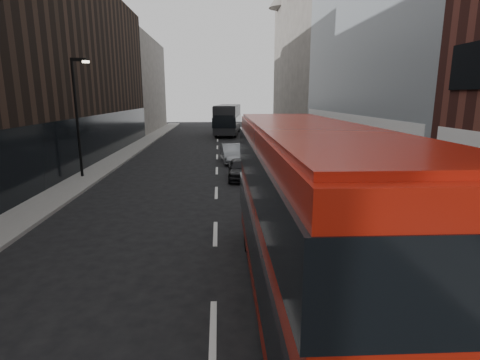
{
  "coord_description": "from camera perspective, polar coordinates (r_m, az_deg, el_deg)",
  "views": [
    {
      "loc": [
        0.18,
        -5.13,
        4.97
      ],
      "look_at": [
        0.8,
        5.87,
        2.5
      ],
      "focal_mm": 28.0,
      "sensor_mm": 36.0,
      "label": 1
    }
  ],
  "objects": [
    {
      "name": "building_modern_block",
      "position": [
        28.89,
        21.42,
        21.64
      ],
      "size": [
        5.03,
        22.0,
        20.0
      ],
      "color": "#9EA2A8",
      "rests_on": "ground"
    },
    {
      "name": "car_b",
      "position": [
        28.8,
        -1.27,
        4.1
      ],
      "size": [
        1.79,
        4.32,
        1.39
      ],
      "primitive_type": "imported",
      "rotation": [
        0.0,
        0.0,
        0.08
      ],
      "color": "gray",
      "rests_on": "ground"
    },
    {
      "name": "street_lamp",
      "position": [
        24.62,
        -23.52,
        9.77
      ],
      "size": [
        1.06,
        0.22,
        7.0
      ],
      "color": "black",
      "rests_on": "sidewalk_left"
    },
    {
      "name": "red_bus",
      "position": [
        8.7,
        10.14,
        -4.59
      ],
      "size": [
        2.65,
        10.86,
        4.37
      ],
      "rotation": [
        0.0,
        0.0,
        -0.01
      ],
      "color": "maroon",
      "rests_on": "ground"
    },
    {
      "name": "building_left_mid",
      "position": [
        37.08,
        -22.35,
        14.86
      ],
      "size": [
        5.0,
        24.0,
        14.0
      ],
      "primitive_type": "cube",
      "color": "black",
      "rests_on": "ground"
    },
    {
      "name": "sidewalk_right",
      "position": [
        31.39,
        10.33,
        3.46
      ],
      "size": [
        3.0,
        80.0,
        0.15
      ],
      "primitive_type": "cube",
      "color": "slate",
      "rests_on": "ground"
    },
    {
      "name": "grey_bus",
      "position": [
        50.24,
        -1.84,
        9.32
      ],
      "size": [
        4.07,
        12.17,
        3.86
      ],
      "rotation": [
        0.0,
        0.0,
        -0.11
      ],
      "color": "black",
      "rests_on": "ground"
    },
    {
      "name": "building_victorian",
      "position": [
        50.61,
        10.07,
        17.76
      ],
      "size": [
        6.5,
        24.0,
        21.0
      ],
      "color": "#605A55",
      "rests_on": "ground"
    },
    {
      "name": "building_left_far",
      "position": [
        58.34,
        -15.2,
        13.71
      ],
      "size": [
        5.0,
        20.0,
        13.0
      ],
      "primitive_type": "cube",
      "color": "#605A55",
      "rests_on": "ground"
    },
    {
      "name": "sidewalk_left",
      "position": [
        31.61,
        -18.2,
        3.09
      ],
      "size": [
        2.0,
        80.0,
        0.15
      ],
      "primitive_type": "cube",
      "color": "slate",
      "rests_on": "ground"
    },
    {
      "name": "car_a",
      "position": [
        22.92,
        0.03,
        1.72
      ],
      "size": [
        1.61,
        3.75,
        1.26
      ],
      "primitive_type": "imported",
      "rotation": [
        0.0,
        0.0,
        -0.03
      ],
      "color": "black",
      "rests_on": "ground"
    },
    {
      "name": "car_c",
      "position": [
        36.61,
        3.54,
        6.03
      ],
      "size": [
        2.2,
        5.34,
        1.55
      ],
      "primitive_type": "imported",
      "rotation": [
        0.0,
        0.0,
        -0.01
      ],
      "color": "black",
      "rests_on": "ground"
    }
  ]
}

